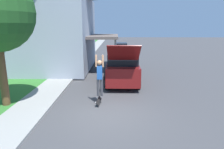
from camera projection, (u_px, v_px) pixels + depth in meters
The scene contains 9 objects.
ground_plane at pixel (107, 114), 8.80m from camera, with size 120.00×120.00×0.00m, color #3D3D3F.
lawn at pixel (3, 77), 14.79m from camera, with size 10.00×80.00×0.08m.
sidewalk at pixel (62, 78), 14.69m from camera, with size 1.80×80.00×0.10m.
house at pixel (27, 17), 16.94m from camera, with size 13.51×8.55×8.47m.
lawn_tree_far at pixel (46, 15), 16.30m from camera, with size 3.74×3.74×6.45m.
suv_parked at pixel (122, 66), 13.48m from camera, with size 2.16×5.70×2.82m.
car_down_street at pixel (122, 47), 29.32m from camera, with size 1.88×4.45×1.35m.
skateboarder at pixel (100, 75), 9.52m from camera, with size 0.41×0.23×2.01m.
skateboard at pixel (99, 101), 9.77m from camera, with size 0.27×0.81×0.28m.
Camera 1 is at (0.39, -8.12, 3.78)m, focal length 32.00 mm.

